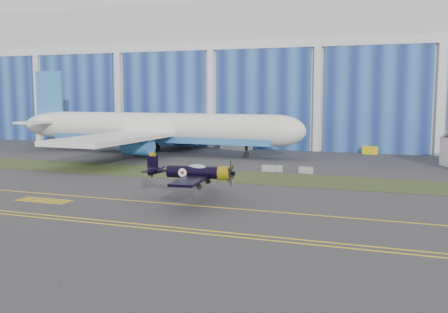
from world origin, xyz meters
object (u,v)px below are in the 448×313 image
(tug, at_px, (370,150))
(jetliner, at_px, (159,96))
(warbird, at_px, (193,172))
(shipping_container, at_px, (236,143))

(tug, bearing_deg, jetliner, -137.74)
(warbird, bearing_deg, tug, 68.59)
(warbird, distance_m, tug, 52.81)
(shipping_container, relative_size, tug, 2.56)
(warbird, bearing_deg, shipping_container, 97.20)
(jetliner, relative_size, shipping_container, 9.95)
(shipping_container, height_order, tug, shipping_container)
(jetliner, height_order, tug, jetliner)
(jetliner, distance_m, tug, 40.31)
(warbird, distance_m, jetliner, 45.62)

